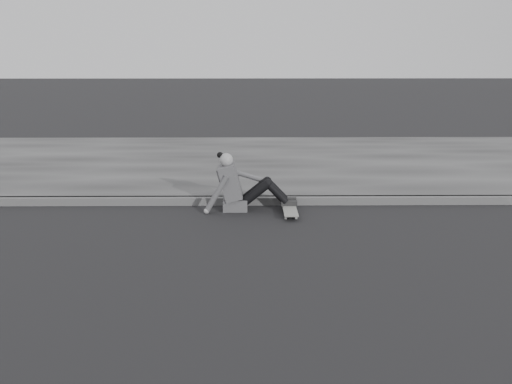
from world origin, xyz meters
TOP-DOWN VIEW (x-y plane):
  - ground at (0.00, 0.00)m, footprint 80.00×80.00m
  - curb at (0.00, 2.58)m, footprint 24.00×0.16m
  - sidewalk at (0.00, 5.60)m, footprint 24.00×6.00m
  - skateboard at (-1.80, 2.04)m, footprint 0.20×0.78m
  - seated_woman at (-2.53, 2.28)m, footprint 1.38×0.46m

SIDE VIEW (x-z plane):
  - ground at x=0.00m, z-range 0.00..0.00m
  - curb at x=0.00m, z-range 0.00..0.12m
  - sidewalk at x=0.00m, z-range 0.00..0.12m
  - skateboard at x=-1.80m, z-range 0.03..0.12m
  - seated_woman at x=-2.53m, z-range -0.08..0.80m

